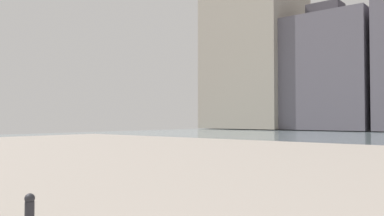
# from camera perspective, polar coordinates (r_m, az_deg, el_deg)

# --- Properties ---
(building_annex) EXTENTS (15.02, 10.56, 20.94)m
(building_annex) POSITION_cam_1_polar(r_m,az_deg,el_deg) (68.11, 19.21, 4.95)
(building_annex) COLOR #5B5660
(building_annex) RESTS_ON ground
(building_highrise) EXTENTS (16.00, 15.19, 28.73)m
(building_highrise) POSITION_cam_1_polar(r_m,az_deg,el_deg) (75.51, 9.31, 7.22)
(building_highrise) COLOR #9E9384
(building_highrise) RESTS_ON ground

